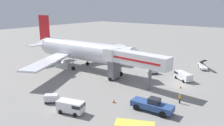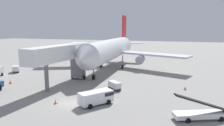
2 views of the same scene
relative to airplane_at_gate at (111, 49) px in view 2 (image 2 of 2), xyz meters
The scene contains 10 objects.
ground_plane 28.26m from the airplane_at_gate, 83.32° to the right, with size 300.00×300.00×0.00m, color gray.
airplane_at_gate is the anchor object (origin of this frame).
jet_bridge 18.61m from the airplane_at_gate, 99.41° to the right, with size 4.37×16.49×7.60m.
belt_loader_truck 34.65m from the airplane_at_gate, 52.68° to the right, with size 6.75×4.31×3.18m.
service_van_near_right 27.87m from the airplane_at_gate, 74.94° to the right, with size 4.37×5.09×1.91m.
baggage_cart_near_center 23.95m from the airplane_at_gate, 148.87° to the right, with size 2.66×2.79×1.56m.
baggage_cart_mid_right 20.44m from the airplane_at_gate, 68.97° to the right, with size 2.78×2.67×1.38m.
safety_cone_alpha 28.75m from the airplane_at_gate, 86.95° to the right, with size 0.41×0.41×0.63m.
safety_cone_bravo 25.51m from the airplane_at_gate, 121.85° to the right, with size 0.50×0.50×0.76m.
safety_cone_charlie 24.45m from the airplane_at_gate, 38.22° to the right, with size 0.44×0.44×0.67m.
Camera 2 is at (15.66, -26.50, 10.73)m, focal length 35.38 mm.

